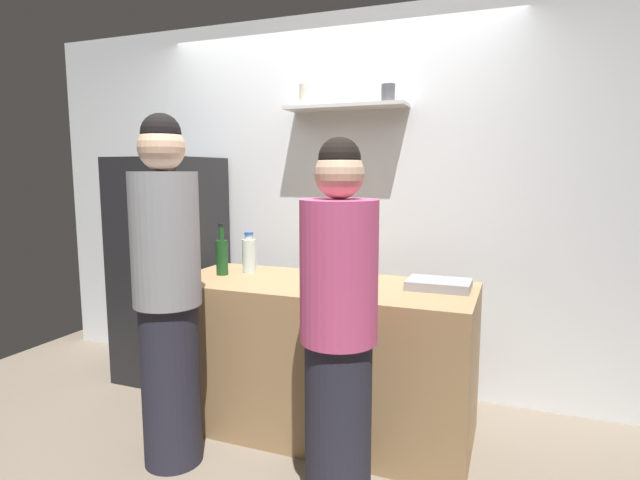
{
  "coord_description": "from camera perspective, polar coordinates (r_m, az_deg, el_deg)",
  "views": [
    {
      "loc": [
        1.24,
        -2.19,
        1.53
      ],
      "look_at": [
        0.2,
        0.49,
        1.14
      ],
      "focal_mm": 28.51,
      "sensor_mm": 36.0,
      "label": 1
    }
  ],
  "objects": [
    {
      "name": "person_grey_hoodie",
      "position": [
        2.71,
        -16.75,
        -5.81
      ],
      "size": [
        0.34,
        0.34,
        1.81
      ],
      "rotation": [
        0.0,
        0.0,
        1.22
      ],
      "color": "#262633",
      "rests_on": "ground"
    },
    {
      "name": "utensil_holder",
      "position": [
        3.15,
        -0.66,
        -2.86
      ],
      "size": [
        0.09,
        0.09,
        0.21
      ],
      "color": "#B2B2B7",
      "rests_on": "counter"
    },
    {
      "name": "wine_bottle_amber_glass",
      "position": [
        2.72,
        -0.51,
        -3.16
      ],
      "size": [
        0.08,
        0.08,
        0.34
      ],
      "color": "#472814",
      "rests_on": "counter"
    },
    {
      "name": "back_wall_assembly",
      "position": [
        3.66,
        1.44,
        4.23
      ],
      "size": [
        4.8,
        0.32,
        2.6
      ],
      "color": "white",
      "rests_on": "ground"
    },
    {
      "name": "counter",
      "position": [
        3.07,
        0.0,
        -12.93
      ],
      "size": [
        1.75,
        0.72,
        0.89
      ],
      "primitive_type": "cube",
      "color": "#9E7A51",
      "rests_on": "ground"
    },
    {
      "name": "baking_pan",
      "position": [
        2.86,
        13.2,
        -4.87
      ],
      "size": [
        0.34,
        0.24,
        0.05
      ],
      "primitive_type": "cube",
      "color": "gray",
      "rests_on": "counter"
    },
    {
      "name": "refrigerator",
      "position": [
        3.91,
        -16.44,
        -3.11
      ],
      "size": [
        0.64,
        0.66,
        1.62
      ],
      "color": "black",
      "rests_on": "ground"
    },
    {
      "name": "ground_plane",
      "position": [
        2.94,
        -7.72,
        -23.63
      ],
      "size": [
        5.28,
        5.28,
        0.0
      ],
      "primitive_type": "plane",
      "color": "#726656"
    },
    {
      "name": "wine_bottle_pale_glass",
      "position": [
        3.04,
        2.32,
        -2.42
      ],
      "size": [
        0.07,
        0.07,
        0.3
      ],
      "color": "#B2BFB2",
      "rests_on": "counter"
    },
    {
      "name": "water_bottle_plastic",
      "position": [
        3.25,
        -7.95,
        -1.63
      ],
      "size": [
        0.09,
        0.09,
        0.26
      ],
      "color": "silver",
      "rests_on": "counter"
    },
    {
      "name": "wine_bottle_green_glass",
      "position": [
        3.21,
        -10.95,
        -1.73
      ],
      "size": [
        0.07,
        0.07,
        0.32
      ],
      "color": "#19471E",
      "rests_on": "counter"
    },
    {
      "name": "wine_bottle_dark_glass",
      "position": [
        3.07,
        -14.14,
        -2.38
      ],
      "size": [
        0.08,
        0.08,
        0.31
      ],
      "color": "black",
      "rests_on": "counter"
    },
    {
      "name": "person_pink_top",
      "position": [
        2.26,
        2.1,
        -10.3
      ],
      "size": [
        0.34,
        0.34,
        1.67
      ],
      "rotation": [
        0.0,
        0.0,
        0.79
      ],
      "color": "#262633",
      "rests_on": "ground"
    }
  ]
}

